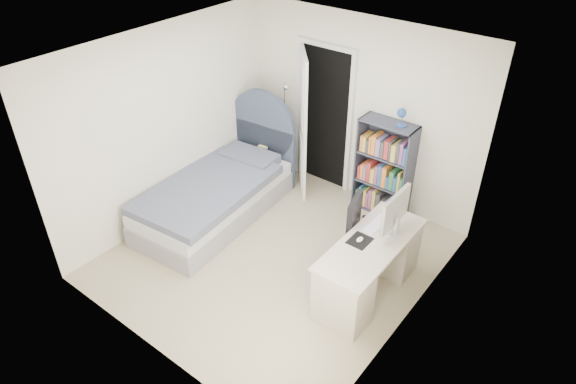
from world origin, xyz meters
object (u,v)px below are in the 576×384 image
Objects in this scene: bed at (219,192)px; floor_lamp at (285,139)px; nightstand at (268,157)px; office_chair at (363,233)px; bookcase at (384,172)px; desk at (370,265)px.

floor_lamp is at bearing 86.43° from bed.
office_chair is (2.11, -0.87, 0.16)m from nightstand.
floor_lamp is 1.49× the size of office_chair.
bed is 2.42× the size of office_chair.
bookcase reaches higher than bed.
bookcase is 1.28m from office_chair.
bookcase is at bearing 2.21° from floor_lamp.
nightstand is 0.59× the size of office_chair.
desk is at bearing -25.64° from nightstand.
nightstand is 0.37× the size of bookcase.
desk reaches higher than office_chair.
floor_lamp reaches higher than bed.
floor_lamp is 1.00× the size of desk.
floor_lamp is 1.60m from bookcase.
desk is at bearing -2.38° from bed.
desk is (2.26, -1.42, -0.20)m from floor_lamp.
bookcase reaches higher than desk.
bed is at bearing -93.57° from floor_lamp.
floor_lamp is at bearing 150.18° from office_chair.
desk is 1.49× the size of office_chair.
bookcase is at bearing 39.39° from bed.
office_chair is at bearing -71.53° from bookcase.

